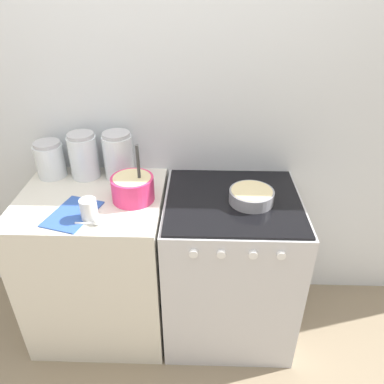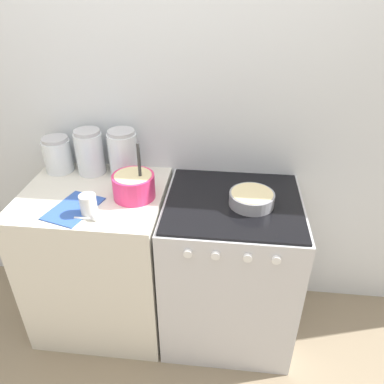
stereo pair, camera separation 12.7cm
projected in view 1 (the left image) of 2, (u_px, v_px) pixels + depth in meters
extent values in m
plane|color=gray|center=(162.00, 364.00, 2.10)|extent=(12.00, 12.00, 0.00)
cube|color=silver|center=(165.00, 119.00, 2.05)|extent=(4.49, 0.05, 2.40)
cube|color=silver|center=(100.00, 263.00, 2.15)|extent=(0.75, 0.65, 0.90)
cube|color=silver|center=(229.00, 267.00, 2.14)|extent=(0.71, 0.65, 0.89)
cube|color=black|center=(233.00, 200.00, 1.90)|extent=(0.68, 0.62, 0.01)
cylinder|color=white|center=(193.00, 254.00, 1.66)|extent=(0.04, 0.02, 0.04)
cylinder|color=white|center=(221.00, 254.00, 1.66)|extent=(0.04, 0.02, 0.04)
cylinder|color=white|center=(253.00, 255.00, 1.66)|extent=(0.04, 0.02, 0.04)
cylinder|color=white|center=(281.00, 255.00, 1.65)|extent=(0.04, 0.02, 0.04)
cylinder|color=#E0336B|center=(133.00, 189.00, 1.87)|extent=(0.21, 0.21, 0.12)
cylinder|color=beige|center=(132.00, 183.00, 1.85)|extent=(0.19, 0.19, 0.07)
cylinder|color=#333333|center=(139.00, 171.00, 1.82)|extent=(0.02, 0.02, 0.28)
cylinder|color=gray|center=(251.00, 196.00, 1.86)|extent=(0.22, 0.22, 0.06)
cylinder|color=beige|center=(252.00, 195.00, 1.86)|extent=(0.20, 0.20, 0.06)
cylinder|color=silver|center=(50.00, 161.00, 2.07)|extent=(0.16, 0.16, 0.18)
cylinder|color=white|center=(52.00, 167.00, 2.09)|extent=(0.14, 0.14, 0.11)
cylinder|color=#B2B2B7|center=(47.00, 144.00, 2.02)|extent=(0.14, 0.14, 0.02)
cylinder|color=silver|center=(84.00, 157.00, 2.05)|extent=(0.16, 0.16, 0.23)
cylinder|color=olive|center=(85.00, 165.00, 2.07)|extent=(0.14, 0.14, 0.14)
cylinder|color=#B2B2B7|center=(80.00, 135.00, 1.98)|extent=(0.14, 0.14, 0.02)
cylinder|color=silver|center=(119.00, 157.00, 2.04)|extent=(0.16, 0.16, 0.24)
cylinder|color=red|center=(119.00, 165.00, 2.07)|extent=(0.14, 0.14, 0.15)
cylinder|color=#B2B2B7|center=(116.00, 135.00, 1.98)|extent=(0.15, 0.15, 0.02)
cylinder|color=silver|center=(89.00, 209.00, 1.73)|extent=(0.08, 0.08, 0.10)
cube|color=#3359B2|center=(73.00, 214.00, 1.78)|extent=(0.26, 0.32, 0.01)
cylinder|color=white|center=(85.00, 223.00, 1.71)|extent=(0.09, 0.01, 0.01)
sphere|color=white|center=(97.00, 222.00, 1.70)|extent=(0.04, 0.04, 0.04)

